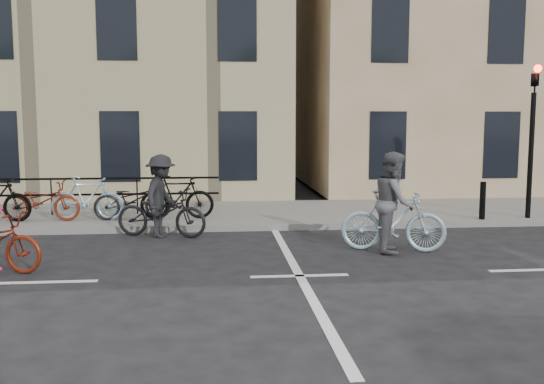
{
  "coord_description": "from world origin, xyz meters",
  "views": [
    {
      "loc": [
        -1.36,
        -9.48,
        2.54
      ],
      "look_at": [
        -0.23,
        2.3,
        1.1
      ],
      "focal_mm": 40.0,
      "sensor_mm": 36.0,
      "label": 1
    }
  ],
  "objects": [
    {
      "name": "ground",
      "position": [
        0.0,
        0.0,
        0.0
      ],
      "size": [
        120.0,
        120.0,
        0.0
      ],
      "primitive_type": "plane",
      "color": "black",
      "rests_on": "ground"
    },
    {
      "name": "cyclist_dark",
      "position": [
        -2.5,
        3.55,
        0.7
      ],
      "size": [
        2.12,
        1.29,
        1.78
      ],
      "rotation": [
        0.0,
        0.0,
        1.28
      ],
      "color": "black",
      "rests_on": "ground"
    },
    {
      "name": "cyclist_grey",
      "position": [
        2.04,
        1.65,
        0.78
      ],
      "size": [
        2.06,
        1.1,
        1.92
      ],
      "rotation": [
        0.0,
        0.0,
        1.29
      ],
      "color": "#9ABCCA",
      "rests_on": "ground"
    },
    {
      "name": "traffic_light",
      "position": [
        6.2,
        4.34,
        2.45
      ],
      "size": [
        0.18,
        0.3,
        3.9
      ],
      "color": "black",
      "rests_on": "sidewalk"
    },
    {
      "name": "building_east",
      "position": [
        9.0,
        13.0,
        6.15
      ],
      "size": [
        14.0,
        10.0,
        12.0
      ],
      "primitive_type": "cube",
      "color": "tan",
      "rests_on": "sidewalk"
    },
    {
      "name": "parked_bikes",
      "position": [
        -4.92,
        5.04,
        0.65
      ],
      "size": [
        7.25,
        1.23,
        1.05
      ],
      "color": "black",
      "rests_on": "sidewalk"
    },
    {
      "name": "sidewalk",
      "position": [
        -4.0,
        6.0,
        0.07
      ],
      "size": [
        46.0,
        4.0,
        0.15
      ],
      "primitive_type": "cube",
      "color": "slate",
      "rests_on": "ground"
    },
    {
      "name": "bollard_east",
      "position": [
        5.0,
        4.25,
        0.6
      ],
      "size": [
        0.14,
        0.14,
        0.9
      ],
      "primitive_type": "cylinder",
      "color": "black",
      "rests_on": "sidewalk"
    }
  ]
}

